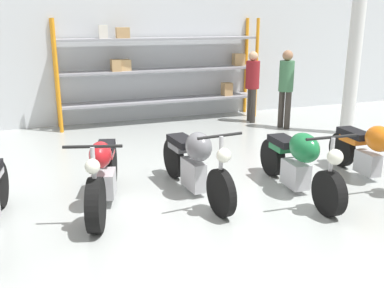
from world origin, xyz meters
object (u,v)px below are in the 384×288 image
Objects in this scene: motorcycle_green at (299,162)px; motorcycle_orange at (372,151)px; person_browsing at (286,83)px; motorcycle_red at (103,175)px; shelving_rack at (161,68)px; motorcycle_grey at (195,161)px; person_near_rack at (252,81)px.

motorcycle_green is 1.31m from motorcycle_orange.
motorcycle_red is at bearing 13.11° from person_browsing.
shelving_rack is 4.92m from motorcycle_red.
motorcycle_orange is at bearing 76.24° from motorcycle_grey.
motorcycle_green is 3.81m from person_browsing.
motorcycle_green is at bearing 41.91° from person_browsing.
shelving_rack is 2.77× the size of person_browsing.
person_browsing is 1.04× the size of person_near_rack.
person_near_rack is (1.97, -0.79, -0.29)m from shelving_rack.
person_browsing reaches higher than motorcycle_grey.
motorcycle_red is 5.43m from person_near_rack.
shelving_rack is at bearing -53.01° from person_browsing.
motorcycle_grey is 1.08× the size of motorcycle_orange.
motorcycle_grey is (-0.80, -4.44, -0.77)m from shelving_rack.
motorcycle_green is (2.62, -0.48, 0.03)m from motorcycle_red.
shelving_rack is 2.86m from person_browsing.
shelving_rack is 2.89× the size of person_near_rack.
person_browsing is (2.38, -1.58, -0.24)m from shelving_rack.
person_browsing reaches higher than person_near_rack.
motorcycle_orange is 1.18× the size of person_near_rack.
motorcycle_green is 1.21× the size of person_browsing.
person_near_rack is at bearing 137.46° from motorcycle_grey.
motorcycle_red is 1.02× the size of motorcycle_orange.
motorcycle_grey is 1.02× the size of motorcycle_green.
person_browsing is (1.81, 3.31, 0.55)m from motorcycle_green.
motorcycle_orange is 3.34m from person_browsing.
motorcycle_orange is (3.92, -0.43, 0.04)m from motorcycle_red.
motorcycle_grey reaches higher than motorcycle_orange.
motorcycle_orange is 4.08m from person_near_rack.
motorcycle_red is at bearing -96.96° from motorcycle_grey.
person_near_rack is at bearing -178.76° from motorcycle_orange.
motorcycle_green is 1.07× the size of motorcycle_orange.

